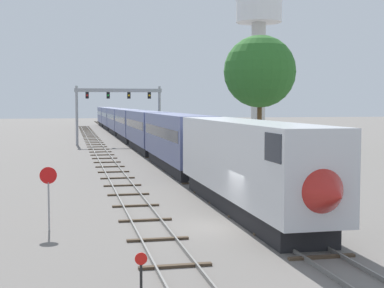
% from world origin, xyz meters
% --- Properties ---
extents(ground_plane, '(400.00, 400.00, 0.00)m').
position_xyz_m(ground_plane, '(0.00, 0.00, 0.00)').
color(ground_plane, slate).
extents(track_main, '(2.60, 200.00, 0.16)m').
position_xyz_m(track_main, '(2.00, 60.00, 0.07)').
color(track_main, slate).
rests_on(track_main, ground).
extents(track_near, '(2.60, 160.00, 0.16)m').
position_xyz_m(track_near, '(-3.50, 40.00, 0.07)').
color(track_near, slate).
rests_on(track_near, ground).
extents(passenger_train, '(3.04, 137.65, 4.80)m').
position_xyz_m(passenger_train, '(2.00, 62.49, 2.61)').
color(passenger_train, silver).
rests_on(passenger_train, ground).
extents(signal_gantry, '(12.10, 0.49, 8.15)m').
position_xyz_m(signal_gantry, '(-0.25, 54.48, 5.96)').
color(signal_gantry, '#999BA0').
rests_on(signal_gantry, ground).
extents(water_tower, '(8.49, 8.49, 25.74)m').
position_xyz_m(water_tower, '(27.12, 74.79, 19.60)').
color(water_tower, beige).
rests_on(water_tower, ground).
extents(switch_stand, '(0.36, 0.24, 1.46)m').
position_xyz_m(switch_stand, '(-5.10, -9.22, 0.52)').
color(switch_stand, black).
rests_on(switch_stand, ground).
extents(stop_sign, '(0.76, 0.08, 2.88)m').
position_xyz_m(stop_sign, '(-8.00, 0.88, 1.87)').
color(stop_sign, gray).
rests_on(stop_sign, ground).
extents(trackside_tree_left, '(8.67, 8.67, 13.90)m').
position_xyz_m(trackside_tree_left, '(15.40, 39.99, 9.54)').
color(trackside_tree_left, brown).
rests_on(trackside_tree_left, ground).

